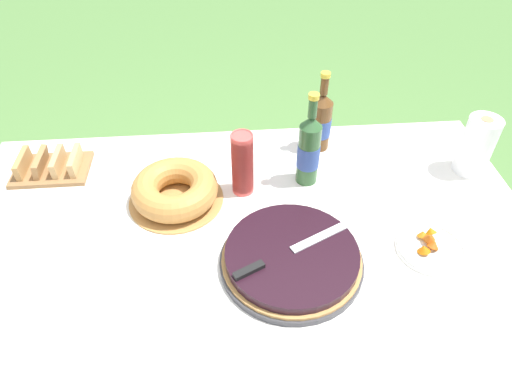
# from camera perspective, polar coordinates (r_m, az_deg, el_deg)

# --- Properties ---
(ground_plane) EXTENTS (16.00, 16.00, 0.00)m
(ground_plane) POSITION_cam_1_polar(r_m,az_deg,el_deg) (2.03, -0.74, -20.83)
(ground_plane) COLOR #568442
(garden_table) EXTENTS (1.81, 1.16, 0.77)m
(garden_table) POSITION_cam_1_polar(r_m,az_deg,el_deg) (1.44, -0.99, -7.95)
(garden_table) COLOR #A87A47
(garden_table) RESTS_ON ground_plane
(tablecloth) EXTENTS (1.82, 1.17, 0.10)m
(tablecloth) POSITION_cam_1_polar(r_m,az_deg,el_deg) (1.40, -1.02, -6.61)
(tablecloth) COLOR white
(tablecloth) RESTS_ON garden_table
(berry_tart) EXTENTS (0.41, 0.41, 0.06)m
(berry_tart) POSITION_cam_1_polar(r_m,az_deg,el_deg) (1.31, 4.46, -8.22)
(berry_tart) COLOR #38383D
(berry_tart) RESTS_ON tablecloth
(serving_knife) EXTENTS (0.35, 0.19, 0.01)m
(serving_knife) POSITION_cam_1_polar(r_m,az_deg,el_deg) (1.27, 3.45, -7.75)
(serving_knife) COLOR silver
(serving_knife) RESTS_ON berry_tart
(bundt_cake) EXTENTS (0.31, 0.31, 0.10)m
(bundt_cake) POSITION_cam_1_polar(r_m,az_deg,el_deg) (1.50, -10.10, 0.26)
(bundt_cake) COLOR #B78447
(bundt_cake) RESTS_ON tablecloth
(cup_stack) EXTENTS (0.07, 0.07, 0.23)m
(cup_stack) POSITION_cam_1_polar(r_m,az_deg,el_deg) (1.48, -1.62, 3.53)
(cup_stack) COLOR #E04C47
(cup_stack) RESTS_ON tablecloth
(cider_bottle_green) EXTENTS (0.08, 0.08, 0.34)m
(cider_bottle_green) POSITION_cam_1_polar(r_m,az_deg,el_deg) (1.52, 6.61, 5.24)
(cider_bottle_green) COLOR #2D562D
(cider_bottle_green) RESTS_ON tablecloth
(cider_bottle_amber) EXTENTS (0.08, 0.08, 0.31)m
(cider_bottle_amber) POSITION_cam_1_polar(r_m,az_deg,el_deg) (1.69, 8.06, 8.76)
(cider_bottle_amber) COLOR brown
(cider_bottle_amber) RESTS_ON tablecloth
(snack_plate_left) EXTENTS (0.20, 0.20, 0.05)m
(snack_plate_left) POSITION_cam_1_polar(r_m,az_deg,el_deg) (1.45, 20.96, -6.44)
(snack_plate_left) COLOR white
(snack_plate_left) RESTS_ON tablecloth
(paper_towel_roll) EXTENTS (0.11, 0.11, 0.21)m
(paper_towel_roll) POSITION_cam_1_polar(r_m,az_deg,el_deg) (1.74, 25.88, 5.23)
(paper_towel_roll) COLOR white
(paper_towel_roll) RESTS_ON tablecloth
(bread_board) EXTENTS (0.26, 0.18, 0.07)m
(bread_board) POSITION_cam_1_polar(r_m,az_deg,el_deg) (1.77, -24.27, 2.98)
(bread_board) COLOR olive
(bread_board) RESTS_ON tablecloth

